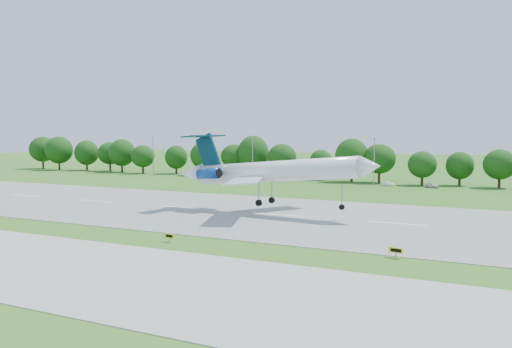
# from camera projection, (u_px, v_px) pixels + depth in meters

# --- Properties ---
(ground) EXTENTS (600.00, 600.00, 0.00)m
(ground) POSITION_uv_depth(u_px,v_px,m) (342.00, 256.00, 63.27)
(ground) COLOR #2B671B
(ground) RESTS_ON ground
(runway) EXTENTS (400.00, 45.00, 0.08)m
(runway) POSITION_uv_depth(u_px,v_px,m) (397.00, 224.00, 85.34)
(runway) COLOR gray
(runway) RESTS_ON ground
(taxiway) EXTENTS (400.00, 23.00, 0.08)m
(taxiway) POSITION_uv_depth(u_px,v_px,m) (271.00, 298.00, 47.37)
(taxiway) COLOR #ADADA8
(taxiway) RESTS_ON ground
(tree_line) EXTENTS (288.40, 8.40, 10.40)m
(tree_line) POSITION_uv_depth(u_px,v_px,m) (463.00, 162.00, 144.04)
(tree_line) COLOR #382314
(tree_line) RESTS_ON ground
(light_poles) EXTENTS (175.90, 0.25, 12.19)m
(light_poles) POSITION_uv_depth(u_px,v_px,m) (446.00, 163.00, 136.36)
(light_poles) COLOR gray
(light_poles) RESTS_ON ground
(airliner) EXTENTS (37.74, 27.36, 12.03)m
(airliner) POSITION_uv_depth(u_px,v_px,m) (266.00, 171.00, 95.17)
(airliner) COLOR white
(airliner) RESTS_ON ground
(taxi_sign_left) EXTENTS (1.50, 0.36, 1.05)m
(taxi_sign_left) POSITION_uv_depth(u_px,v_px,m) (169.00, 236.00, 71.44)
(taxi_sign_left) COLOR gray
(taxi_sign_left) RESTS_ON ground
(taxi_sign_centre) EXTENTS (1.65, 0.51, 1.16)m
(taxi_sign_centre) POSITION_uv_depth(u_px,v_px,m) (396.00, 250.00, 62.37)
(taxi_sign_centre) COLOR gray
(taxi_sign_centre) RESTS_ON ground
(service_vehicle_a) EXTENTS (3.25, 1.16, 1.07)m
(service_vehicle_a) POSITION_uv_depth(u_px,v_px,m) (388.00, 184.00, 146.06)
(service_vehicle_a) COLOR white
(service_vehicle_a) RESTS_ON ground
(service_vehicle_b) EXTENTS (4.05, 2.61, 1.28)m
(service_vehicle_b) POSITION_uv_depth(u_px,v_px,m) (431.00, 185.00, 140.70)
(service_vehicle_b) COLOR silver
(service_vehicle_b) RESTS_ON ground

